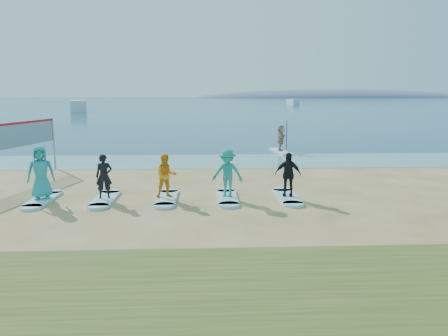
{
  "coord_description": "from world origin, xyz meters",
  "views": [
    {
      "loc": [
        -1.14,
        -13.09,
        3.74
      ],
      "look_at": [
        -0.42,
        2.0,
        1.1
      ],
      "focal_mm": 35.0,
      "sensor_mm": 36.0,
      "label": 1
    }
  ],
  "objects_px": {
    "student_0": "(41,172)",
    "surfboard_4": "(287,197)",
    "student_4": "(288,174)",
    "surfboard_2": "(167,198)",
    "paddleboard": "(281,151)",
    "boat_offshore_b": "(293,105)",
    "surfboard_3": "(227,197)",
    "student_3": "(227,173)",
    "paddleboarder": "(281,138)",
    "surfboard_1": "(105,199)",
    "student_2": "(166,176)",
    "student_1": "(104,176)",
    "boat_offshore_a": "(79,112)",
    "surfboard_0": "(43,200)"
  },
  "relations": [
    {
      "from": "student_0",
      "to": "surfboard_4",
      "type": "xyz_separation_m",
      "value": [
        8.59,
        0.0,
        -0.96
      ]
    },
    {
      "from": "student_4",
      "to": "surfboard_2",
      "type": "bearing_deg",
      "value": -164.19
    },
    {
      "from": "paddleboard",
      "to": "surfboard_2",
      "type": "relative_size",
      "value": 1.36
    },
    {
      "from": "boat_offshore_b",
      "to": "surfboard_3",
      "type": "xyz_separation_m",
      "value": [
        -26.11,
        -116.1,
        0.04
      ]
    },
    {
      "from": "boat_offshore_b",
      "to": "student_3",
      "type": "relative_size",
      "value": 3.08
    },
    {
      "from": "boat_offshore_b",
      "to": "student_4",
      "type": "relative_size",
      "value": 3.32
    },
    {
      "from": "paddleboarder",
      "to": "surfboard_1",
      "type": "distance_m",
      "value": 14.52
    },
    {
      "from": "paddleboard",
      "to": "student_2",
      "type": "height_order",
      "value": "student_2"
    },
    {
      "from": "surfboard_1",
      "to": "student_1",
      "type": "height_order",
      "value": "student_1"
    },
    {
      "from": "student_2",
      "to": "student_3",
      "type": "height_order",
      "value": "student_3"
    },
    {
      "from": "boat_offshore_a",
      "to": "student_3",
      "type": "bearing_deg",
      "value": -85.57
    },
    {
      "from": "student_1",
      "to": "surfboard_1",
      "type": "bearing_deg",
      "value": 0.0
    },
    {
      "from": "student_4",
      "to": "paddleboarder",
      "type": "bearing_deg",
      "value": 96.9
    },
    {
      "from": "paddleboard",
      "to": "surfboard_0",
      "type": "height_order",
      "value": "paddleboard"
    },
    {
      "from": "surfboard_1",
      "to": "surfboard_4",
      "type": "height_order",
      "value": "same"
    },
    {
      "from": "surfboard_2",
      "to": "student_2",
      "type": "distance_m",
      "value": 0.81
    },
    {
      "from": "paddleboard",
      "to": "paddleboarder",
      "type": "xyz_separation_m",
      "value": [
        0.0,
        0.0,
        0.86
      ]
    },
    {
      "from": "paddleboarder",
      "to": "surfboard_4",
      "type": "height_order",
      "value": "paddleboarder"
    },
    {
      "from": "paddleboard",
      "to": "paddleboarder",
      "type": "bearing_deg",
      "value": 0.0
    },
    {
      "from": "paddleboarder",
      "to": "student_4",
      "type": "relative_size",
      "value": 1.03
    },
    {
      "from": "student_0",
      "to": "student_3",
      "type": "distance_m",
      "value": 6.44
    },
    {
      "from": "surfboard_3",
      "to": "student_4",
      "type": "height_order",
      "value": "student_4"
    },
    {
      "from": "paddleboard",
      "to": "student_4",
      "type": "height_order",
      "value": "student_4"
    },
    {
      "from": "paddleboard",
      "to": "boat_offshore_a",
      "type": "relative_size",
      "value": 0.36
    },
    {
      "from": "student_0",
      "to": "surfboard_2",
      "type": "distance_m",
      "value": 4.4
    },
    {
      "from": "paddleboarder",
      "to": "boat_offshore_a",
      "type": "height_order",
      "value": "paddleboarder"
    },
    {
      "from": "paddleboard",
      "to": "boat_offshore_a",
      "type": "xyz_separation_m",
      "value": [
        -28.8,
        59.1,
        -0.06
      ]
    },
    {
      "from": "student_1",
      "to": "surfboard_4",
      "type": "xyz_separation_m",
      "value": [
        6.44,
        0.0,
        -0.81
      ]
    },
    {
      "from": "surfboard_2",
      "to": "student_2",
      "type": "relative_size",
      "value": 1.45
    },
    {
      "from": "surfboard_4",
      "to": "student_4",
      "type": "distance_m",
      "value": 0.82
    },
    {
      "from": "paddleboard",
      "to": "surfboard_3",
      "type": "height_order",
      "value": "paddleboard"
    },
    {
      "from": "surfboard_4",
      "to": "surfboard_1",
      "type": "bearing_deg",
      "value": 180.0
    },
    {
      "from": "student_1",
      "to": "surfboard_3",
      "type": "distance_m",
      "value": 4.37
    },
    {
      "from": "student_1",
      "to": "surfboard_3",
      "type": "bearing_deg",
      "value": -11.95
    },
    {
      "from": "paddleboard",
      "to": "surfboard_4",
      "type": "xyz_separation_m",
      "value": [
        -1.86,
        -11.88,
        -0.01
      ]
    },
    {
      "from": "student_3",
      "to": "surfboard_3",
      "type": "bearing_deg",
      "value": 0.0
    },
    {
      "from": "surfboard_1",
      "to": "surfboard_3",
      "type": "distance_m",
      "value": 4.29
    },
    {
      "from": "student_1",
      "to": "surfboard_2",
      "type": "relative_size",
      "value": 0.7
    },
    {
      "from": "paddleboard",
      "to": "student_2",
      "type": "xyz_separation_m",
      "value": [
        -6.16,
        -11.88,
        0.79
      ]
    },
    {
      "from": "student_2",
      "to": "surfboard_4",
      "type": "bearing_deg",
      "value": -14.08
    },
    {
      "from": "surfboard_2",
      "to": "student_2",
      "type": "height_order",
      "value": "student_2"
    },
    {
      "from": "student_3",
      "to": "surfboard_4",
      "type": "height_order",
      "value": "student_3"
    },
    {
      "from": "surfboard_1",
      "to": "student_2",
      "type": "bearing_deg",
      "value": 0.0
    },
    {
      "from": "surfboard_3",
      "to": "surfboard_4",
      "type": "distance_m",
      "value": 2.15
    },
    {
      "from": "surfboard_0",
      "to": "student_4",
      "type": "height_order",
      "value": "student_4"
    },
    {
      "from": "surfboard_2",
      "to": "paddleboarder",
      "type": "bearing_deg",
      "value": 62.62
    },
    {
      "from": "student_1",
      "to": "surfboard_4",
      "type": "height_order",
      "value": "student_1"
    },
    {
      "from": "boat_offshore_a",
      "to": "surfboard_1",
      "type": "xyz_separation_m",
      "value": [
        20.49,
        -70.99,
        0.04
      ]
    },
    {
      "from": "boat_offshore_a",
      "to": "student_4",
      "type": "xyz_separation_m",
      "value": [
        26.93,
        -70.99,
        0.87
      ]
    },
    {
      "from": "surfboard_1",
      "to": "student_4",
      "type": "distance_m",
      "value": 6.49
    }
  ]
}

